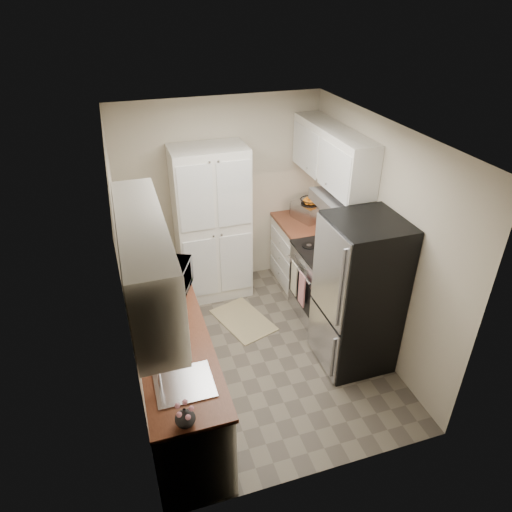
{
  "coord_description": "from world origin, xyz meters",
  "views": [
    {
      "loc": [
        -1.23,
        -3.73,
        3.6
      ],
      "look_at": [
        0.01,
        0.15,
        1.17
      ],
      "focal_mm": 32.0,
      "sensor_mm": 36.0,
      "label": 1
    }
  ],
  "objects_px": {
    "microwave": "(168,280)",
    "electric_range": "(326,283)",
    "wine_bottle": "(145,270)",
    "refrigerator": "(359,295)",
    "pantry_cabinet": "(212,225)",
    "toaster_oven": "(308,211)"
  },
  "relations": [
    {
      "from": "microwave",
      "to": "electric_range",
      "type": "bearing_deg",
      "value": -57.58
    },
    {
      "from": "wine_bottle",
      "to": "toaster_oven",
      "type": "distance_m",
      "value": 2.38
    },
    {
      "from": "wine_bottle",
      "to": "toaster_oven",
      "type": "xyz_separation_m",
      "value": [
        2.2,
        0.89,
        -0.05
      ]
    },
    {
      "from": "microwave",
      "to": "wine_bottle",
      "type": "bearing_deg",
      "value": 62.34
    },
    {
      "from": "microwave",
      "to": "toaster_oven",
      "type": "height_order",
      "value": "microwave"
    },
    {
      "from": "electric_range",
      "to": "wine_bottle",
      "type": "height_order",
      "value": "wine_bottle"
    },
    {
      "from": "refrigerator",
      "to": "electric_range",
      "type": "bearing_deg",
      "value": 87.52
    },
    {
      "from": "toaster_oven",
      "to": "electric_range",
      "type": "bearing_deg",
      "value": -116.25
    },
    {
      "from": "wine_bottle",
      "to": "microwave",
      "type": "bearing_deg",
      "value": -51.88
    },
    {
      "from": "electric_range",
      "to": "wine_bottle",
      "type": "distance_m",
      "value": 2.17
    },
    {
      "from": "refrigerator",
      "to": "wine_bottle",
      "type": "distance_m",
      "value": 2.21
    },
    {
      "from": "wine_bottle",
      "to": "toaster_oven",
      "type": "bearing_deg",
      "value": 22.09
    },
    {
      "from": "electric_range",
      "to": "wine_bottle",
      "type": "xyz_separation_m",
      "value": [
        -2.09,
        -0.02,
        0.6
      ]
    },
    {
      "from": "wine_bottle",
      "to": "pantry_cabinet",
      "type": "bearing_deg",
      "value": 46.04
    },
    {
      "from": "pantry_cabinet",
      "to": "wine_bottle",
      "type": "xyz_separation_m",
      "value": [
        -0.91,
        -0.95,
        0.08
      ]
    },
    {
      "from": "toaster_oven",
      "to": "microwave",
      "type": "bearing_deg",
      "value": -169.0
    },
    {
      "from": "pantry_cabinet",
      "to": "microwave",
      "type": "relative_size",
      "value": 3.67
    },
    {
      "from": "electric_range",
      "to": "toaster_oven",
      "type": "distance_m",
      "value": 1.04
    },
    {
      "from": "electric_range",
      "to": "microwave",
      "type": "distance_m",
      "value": 2.0
    },
    {
      "from": "pantry_cabinet",
      "to": "electric_range",
      "type": "relative_size",
      "value": 1.77
    },
    {
      "from": "electric_range",
      "to": "refrigerator",
      "type": "relative_size",
      "value": 0.66
    },
    {
      "from": "pantry_cabinet",
      "to": "toaster_oven",
      "type": "bearing_deg",
      "value": -2.34
    }
  ]
}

